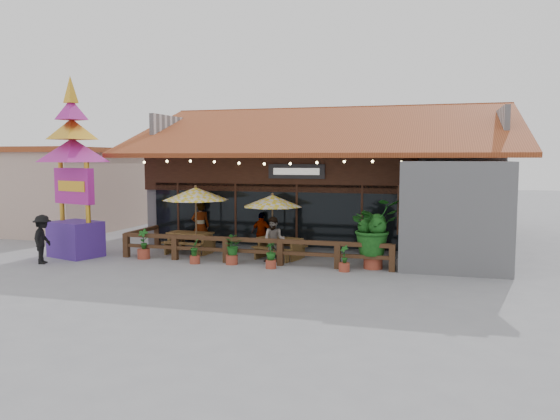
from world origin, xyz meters
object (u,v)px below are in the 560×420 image
(umbrella_right, at_px, (272,201))
(tropical_plant, at_px, (374,229))
(picnic_table_left, at_px, (190,239))
(thai_sign_tower, at_px, (73,155))
(picnic_table_right, at_px, (280,245))
(umbrella_left, at_px, (196,194))
(pedestrian, at_px, (43,239))

(umbrella_right, bearing_deg, tropical_plant, -16.12)
(picnic_table_left, distance_m, thai_sign_tower, 5.36)
(umbrella_right, distance_m, picnic_table_right, 1.64)
(picnic_table_right, distance_m, tropical_plant, 3.73)
(umbrella_right, height_order, tropical_plant, umbrella_right)
(umbrella_left, height_order, picnic_table_right, umbrella_left)
(umbrella_right, distance_m, tropical_plant, 4.09)
(umbrella_left, xyz_separation_m, thai_sign_tower, (-4.26, -1.49, 1.47))
(pedestrian, bearing_deg, picnic_table_left, -70.16)
(pedestrian, bearing_deg, umbrella_right, -84.67)
(thai_sign_tower, bearing_deg, umbrella_right, 14.78)
(umbrella_left, relative_size, umbrella_right, 1.27)
(picnic_table_left, bearing_deg, pedestrian, -140.88)
(thai_sign_tower, bearing_deg, picnic_table_left, 25.34)
(umbrella_right, bearing_deg, thai_sign_tower, -165.22)
(umbrella_left, relative_size, pedestrian, 1.77)
(thai_sign_tower, bearing_deg, umbrella_left, 19.24)
(umbrella_left, distance_m, thai_sign_tower, 4.75)
(pedestrian, bearing_deg, tropical_plant, -97.85)
(umbrella_left, relative_size, picnic_table_left, 1.66)
(umbrella_right, height_order, picnic_table_left, umbrella_right)
(picnic_table_right, relative_size, tropical_plant, 0.82)
(tropical_plant, bearing_deg, picnic_table_left, 171.74)
(umbrella_left, bearing_deg, pedestrian, -146.40)
(umbrella_right, xyz_separation_m, picnic_table_left, (-3.33, -0.07, -1.55))
(umbrella_left, relative_size, picnic_table_right, 1.58)
(umbrella_right, distance_m, thai_sign_tower, 7.62)
(umbrella_left, distance_m, picnic_table_right, 3.74)
(umbrella_left, height_order, tropical_plant, umbrella_left)
(umbrella_left, xyz_separation_m, picnic_table_left, (-0.41, 0.33, -1.79))
(umbrella_right, distance_m, picnic_table_left, 3.68)
(umbrella_right, relative_size, picnic_table_left, 1.31)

